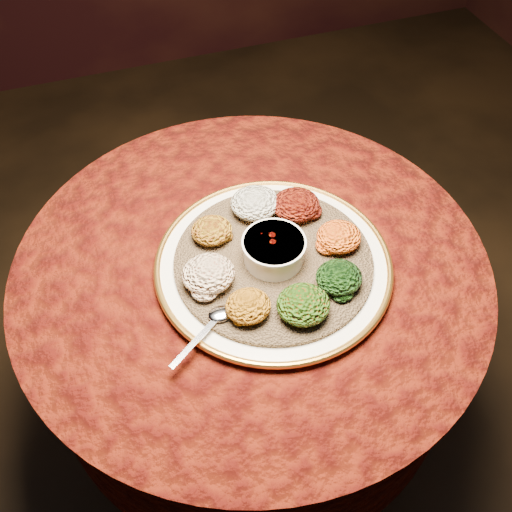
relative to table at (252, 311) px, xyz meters
name	(u,v)px	position (x,y,z in m)	size (l,w,h in m)	color
table	(252,311)	(0.00, 0.00, 0.00)	(0.96, 0.96, 0.73)	black
platter	(273,264)	(0.03, -0.03, 0.19)	(0.48, 0.48, 0.02)	white
injera	(273,260)	(0.03, -0.03, 0.20)	(0.39, 0.39, 0.01)	brown
stew_bowl	(274,249)	(0.03, -0.03, 0.24)	(0.12, 0.12, 0.05)	white
spoon	(217,318)	(-0.11, -0.13, 0.21)	(0.14, 0.10, 0.01)	silver
portion_ayib	(255,203)	(0.04, 0.10, 0.23)	(0.10, 0.10, 0.05)	beige
portion_kitfo	(296,205)	(0.12, 0.07, 0.23)	(0.10, 0.09, 0.05)	black
portion_tikil	(339,237)	(0.17, -0.04, 0.23)	(0.09, 0.08, 0.04)	#B37C0E
portion_gomen	(339,277)	(0.13, -0.13, 0.23)	(0.09, 0.08, 0.04)	black
portion_mixveg	(303,305)	(0.04, -0.17, 0.23)	(0.10, 0.09, 0.05)	#9F250A
portion_kik	(248,306)	(-0.05, -0.14, 0.23)	(0.08, 0.08, 0.04)	#A9630E
portion_timatim	(208,274)	(-0.10, -0.05, 0.23)	(0.10, 0.10, 0.05)	maroon
portion_shiro	(212,230)	(-0.06, 0.06, 0.23)	(0.08, 0.08, 0.04)	#9F7113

